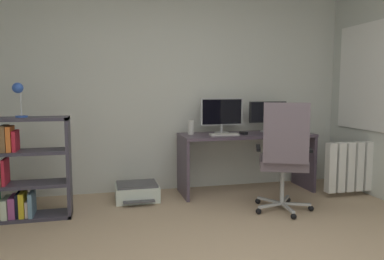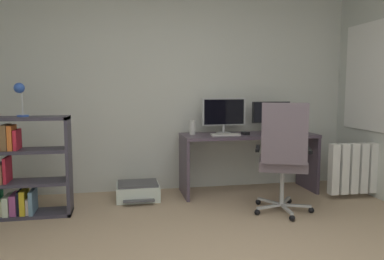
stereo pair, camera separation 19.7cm
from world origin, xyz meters
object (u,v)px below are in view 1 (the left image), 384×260
(desktop_speaker, at_px, (191,127))
(office_chair, at_px, (284,154))
(monitor_secondary, at_px, (268,114))
(desk_lamp, at_px, (18,93))
(keyboard, at_px, (224,134))
(desk, at_px, (246,148))
(computer_mouse, at_px, (244,133))
(monitor_main, at_px, (222,113))
(printer, at_px, (137,192))
(radiator, at_px, (362,166))
(bookshelf, at_px, (20,173))

(desktop_speaker, height_order, office_chair, office_chair)
(monitor_secondary, bearing_deg, desk_lamp, -169.45)
(keyboard, bearing_deg, desk_lamp, -168.93)
(desk, relative_size, keyboard, 4.78)
(monitor_secondary, distance_m, computer_mouse, 0.49)
(monitor_main, distance_m, computer_mouse, 0.37)
(desktop_speaker, relative_size, printer, 0.35)
(desktop_speaker, height_order, radiator, desktop_speaker)
(monitor_main, height_order, bookshelf, monitor_main)
(monitor_secondary, bearing_deg, desktop_speaker, -177.32)
(radiator, bearing_deg, desk_lamp, 178.90)
(desk, relative_size, computer_mouse, 16.26)
(desk, height_order, desk_lamp, desk_lamp)
(computer_mouse, relative_size, bookshelf, 0.10)
(monitor_main, bearing_deg, radiator, -20.76)
(keyboard, bearing_deg, monitor_secondary, 20.69)
(monitor_secondary, distance_m, desktop_speaker, 1.03)
(computer_mouse, relative_size, radiator, 0.10)
(monitor_secondary, xyz_separation_m, computer_mouse, (-0.39, -0.18, -0.21))
(desk, distance_m, radiator, 1.39)
(monitor_main, distance_m, radiator, 1.80)
(desktop_speaker, distance_m, printer, 0.98)
(computer_mouse, xyz_separation_m, bookshelf, (-2.44, -0.34, -0.28))
(desk_lamp, height_order, printer, desk_lamp)
(monitor_secondary, bearing_deg, printer, -174.29)
(monitor_main, distance_m, desktop_speaker, 0.44)
(radiator, bearing_deg, computer_mouse, 163.01)
(monitor_main, xyz_separation_m, monitor_secondary, (0.62, 0.00, -0.02))
(keyboard, xyz_separation_m, radiator, (1.61, -0.39, -0.38))
(desktop_speaker, bearing_deg, monitor_secondary, 2.68)
(desktop_speaker, height_order, printer, desktop_speaker)
(desk, height_order, computer_mouse, computer_mouse)
(keyboard, relative_size, bookshelf, 0.34)
(desk, xyz_separation_m, bookshelf, (-2.50, -0.41, -0.08))
(keyboard, relative_size, desk_lamp, 1.03)
(desk, bearing_deg, desk_lamp, -170.64)
(radiator, bearing_deg, bookshelf, 178.91)
(bookshelf, xyz_separation_m, radiator, (3.80, -0.07, -0.11))
(desk, height_order, keyboard, keyboard)
(monitor_secondary, xyz_separation_m, desktop_speaker, (-1.02, -0.05, -0.15))
(desktop_speaker, height_order, desk_lamp, desk_lamp)
(computer_mouse, height_order, office_chair, office_chair)
(keyboard, bearing_deg, computer_mouse, 8.74)
(monitor_main, height_order, computer_mouse, monitor_main)
(desktop_speaker, xyz_separation_m, office_chair, (0.74, -0.93, -0.19))
(printer, bearing_deg, computer_mouse, -0.68)
(desk, relative_size, printer, 3.33)
(bookshelf, distance_m, printer, 1.26)
(monitor_main, distance_m, office_chair, 1.10)
(monitor_main, xyz_separation_m, desk_lamp, (-2.20, -0.52, 0.26))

